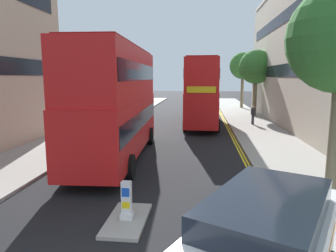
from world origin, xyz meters
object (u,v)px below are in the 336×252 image
double_decker_bus_oncoming (203,90)px  pedestrian_far (253,115)px  keep_left_bollard (127,202)px  double_decker_bus_away (117,99)px

double_decker_bus_oncoming → pedestrian_far: bearing=-0.2°
double_decker_bus_oncoming → pedestrian_far: size_ratio=6.71×
keep_left_bollard → double_decker_bus_oncoming: 18.74m
pedestrian_far → double_decker_bus_away: bearing=-127.0°
double_decker_bus_away → keep_left_bollard: bearing=-72.9°
keep_left_bollard → pedestrian_far: pedestrian_far is taller
keep_left_bollard → double_decker_bus_away: 7.67m
double_decker_bus_away → double_decker_bus_oncoming: size_ratio=1.00×
double_decker_bus_away → pedestrian_far: bearing=53.0°
keep_left_bollard → double_decker_bus_away: size_ratio=0.10×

